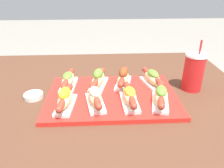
{
  "coord_description": "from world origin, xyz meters",
  "views": [
    {
      "loc": [
        -0.0,
        -0.78,
        1.23
      ],
      "look_at": [
        0.04,
        0.04,
        0.82
      ],
      "focal_mm": 35.0,
      "sensor_mm": 36.0,
      "label": 1
    }
  ],
  "objects_px": {
    "hot_dog_5": "(99,79)",
    "drink_cup": "(194,72)",
    "sauce_bowl": "(34,96)",
    "hot_dog_2": "(130,96)",
    "hot_dog_1": "(95,97)",
    "serving_tray": "(112,96)",
    "hot_dog_4": "(68,80)",
    "hot_dog_3": "(161,96)",
    "hot_dog_6": "(124,78)",
    "hot_dog_7": "(153,78)",
    "hot_dog_0": "(65,99)"
  },
  "relations": [
    {
      "from": "hot_dog_1",
      "to": "hot_dog_7",
      "type": "height_order",
      "value": "same"
    },
    {
      "from": "hot_dog_1",
      "to": "hot_dog_4",
      "type": "height_order",
      "value": "hot_dog_1"
    },
    {
      "from": "hot_dog_6",
      "to": "sauce_bowl",
      "type": "bearing_deg",
      "value": -170.11
    },
    {
      "from": "hot_dog_6",
      "to": "hot_dog_7",
      "type": "xyz_separation_m",
      "value": [
        0.13,
        -0.01,
        -0.0
      ]
    },
    {
      "from": "hot_dog_7",
      "to": "hot_dog_5",
      "type": "bearing_deg",
      "value": 179.48
    },
    {
      "from": "hot_dog_1",
      "to": "hot_dog_7",
      "type": "relative_size",
      "value": 1.01
    },
    {
      "from": "hot_dog_3",
      "to": "hot_dog_7",
      "type": "distance_m",
      "value": 0.16
    },
    {
      "from": "hot_dog_5",
      "to": "drink_cup",
      "type": "height_order",
      "value": "drink_cup"
    },
    {
      "from": "hot_dog_2",
      "to": "hot_dog_7",
      "type": "xyz_separation_m",
      "value": [
        0.12,
        0.15,
        0.0
      ]
    },
    {
      "from": "hot_dog_4",
      "to": "hot_dog_6",
      "type": "height_order",
      "value": "hot_dog_6"
    },
    {
      "from": "hot_dog_1",
      "to": "hot_dog_6",
      "type": "relative_size",
      "value": 1.01
    },
    {
      "from": "hot_dog_0",
      "to": "hot_dog_1",
      "type": "xyz_separation_m",
      "value": [
        0.11,
        0.01,
        -0.0
      ]
    },
    {
      "from": "hot_dog_2",
      "to": "hot_dog_7",
      "type": "relative_size",
      "value": 1.03
    },
    {
      "from": "hot_dog_1",
      "to": "hot_dog_7",
      "type": "bearing_deg",
      "value": 30.73
    },
    {
      "from": "hot_dog_4",
      "to": "hot_dog_2",
      "type": "bearing_deg",
      "value": -31.88
    },
    {
      "from": "serving_tray",
      "to": "hot_dog_6",
      "type": "relative_size",
      "value": 2.81
    },
    {
      "from": "hot_dog_1",
      "to": "hot_dog_3",
      "type": "bearing_deg",
      "value": -2.08
    },
    {
      "from": "serving_tray",
      "to": "hot_dog_7",
      "type": "relative_size",
      "value": 2.83
    },
    {
      "from": "hot_dog_6",
      "to": "serving_tray",
      "type": "bearing_deg",
      "value": -121.78
    },
    {
      "from": "serving_tray",
      "to": "hot_dog_1",
      "type": "xyz_separation_m",
      "value": [
        -0.07,
        -0.07,
        0.04
      ]
    },
    {
      "from": "hot_dog_6",
      "to": "drink_cup",
      "type": "height_order",
      "value": "drink_cup"
    },
    {
      "from": "sauce_bowl",
      "to": "drink_cup",
      "type": "xyz_separation_m",
      "value": [
        0.7,
        0.04,
        0.07
      ]
    },
    {
      "from": "hot_dog_2",
      "to": "hot_dog_4",
      "type": "height_order",
      "value": "same"
    },
    {
      "from": "hot_dog_3",
      "to": "hot_dog_7",
      "type": "height_order",
      "value": "hot_dog_3"
    },
    {
      "from": "drink_cup",
      "to": "hot_dog_6",
      "type": "bearing_deg",
      "value": 175.72
    },
    {
      "from": "serving_tray",
      "to": "sauce_bowl",
      "type": "distance_m",
      "value": 0.33
    },
    {
      "from": "hot_dog_4",
      "to": "hot_dog_3",
      "type": "bearing_deg",
      "value": -23.96
    },
    {
      "from": "hot_dog_5",
      "to": "drink_cup",
      "type": "xyz_separation_m",
      "value": [
        0.42,
        -0.02,
        0.03
      ]
    },
    {
      "from": "serving_tray",
      "to": "hot_dog_1",
      "type": "height_order",
      "value": "hot_dog_1"
    },
    {
      "from": "hot_dog_6",
      "to": "hot_dog_0",
      "type": "bearing_deg",
      "value": -144.02
    },
    {
      "from": "hot_dog_2",
      "to": "hot_dog_3",
      "type": "height_order",
      "value": "hot_dog_3"
    },
    {
      "from": "hot_dog_0",
      "to": "hot_dog_3",
      "type": "bearing_deg",
      "value": 0.01
    },
    {
      "from": "hot_dog_1",
      "to": "hot_dog_3",
      "type": "distance_m",
      "value": 0.25
    },
    {
      "from": "hot_dog_6",
      "to": "hot_dog_5",
      "type": "bearing_deg",
      "value": -176.0
    },
    {
      "from": "hot_dog_4",
      "to": "drink_cup",
      "type": "xyz_separation_m",
      "value": [
        0.56,
        -0.02,
        0.03
      ]
    },
    {
      "from": "hot_dog_2",
      "to": "hot_dog_1",
      "type": "bearing_deg",
      "value": 179.24
    },
    {
      "from": "serving_tray",
      "to": "hot_dog_3",
      "type": "bearing_deg",
      "value": -24.0
    },
    {
      "from": "hot_dog_7",
      "to": "hot_dog_3",
      "type": "bearing_deg",
      "value": -91.53
    },
    {
      "from": "serving_tray",
      "to": "hot_dog_7",
      "type": "bearing_deg",
      "value": 23.01
    },
    {
      "from": "hot_dog_0",
      "to": "hot_dog_4",
      "type": "relative_size",
      "value": 1.0
    },
    {
      "from": "hot_dog_5",
      "to": "serving_tray",
      "type": "bearing_deg",
      "value": -55.42
    },
    {
      "from": "hot_dog_0",
      "to": "hot_dog_2",
      "type": "distance_m",
      "value": 0.25
    },
    {
      "from": "hot_dog_6",
      "to": "hot_dog_7",
      "type": "relative_size",
      "value": 1.0
    },
    {
      "from": "hot_dog_6",
      "to": "hot_dog_3",
      "type": "bearing_deg",
      "value": -53.31
    },
    {
      "from": "drink_cup",
      "to": "hot_dog_1",
      "type": "bearing_deg",
      "value": -162.17
    },
    {
      "from": "hot_dog_1",
      "to": "drink_cup",
      "type": "distance_m",
      "value": 0.46
    },
    {
      "from": "hot_dog_0",
      "to": "hot_dog_5",
      "type": "distance_m",
      "value": 0.21
    },
    {
      "from": "hot_dog_5",
      "to": "hot_dog_6",
      "type": "distance_m",
      "value": 0.11
    },
    {
      "from": "hot_dog_6",
      "to": "hot_dog_2",
      "type": "bearing_deg",
      "value": -86.78
    },
    {
      "from": "serving_tray",
      "to": "hot_dog_2",
      "type": "xyz_separation_m",
      "value": [
        0.06,
        -0.07,
        0.04
      ]
    }
  ]
}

